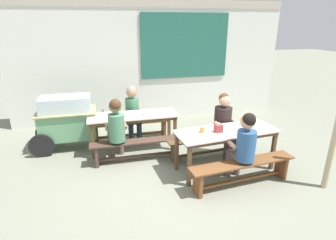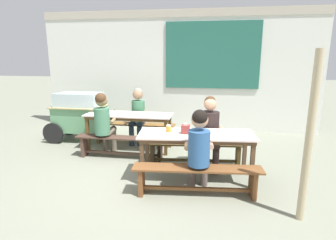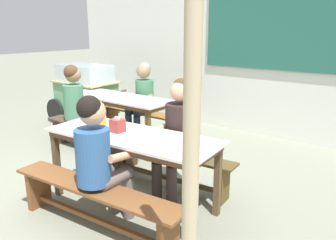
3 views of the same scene
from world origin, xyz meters
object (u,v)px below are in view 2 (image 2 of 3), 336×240
bench_near_back (195,151)px  tissue_box (186,129)px  bench_far_back (137,129)px  person_left_back_turned (104,120)px  person_near_front (199,146)px  soup_bowl (140,114)px  condiment_jar (169,128)px  person_center_facing (138,112)px  bench_far_front (121,144)px  dining_table_far (129,118)px  bench_near_front (197,176)px  dining_table_near (196,138)px  food_cart (79,113)px  person_right_near_table (210,128)px  wooden_support_post (309,140)px

bench_near_back → tissue_box: (-0.12, -0.57, 0.55)m
bench_far_back → person_left_back_turned: size_ratio=1.39×
person_near_front → soup_bowl: bearing=128.1°
person_near_front → condiment_jar: (-0.51, 0.50, 0.10)m
person_center_facing → soup_bowl: bearing=-69.9°
bench_far_front → person_left_back_turned: person_left_back_turned is taller
dining_table_far → bench_near_front: dining_table_far is taller
person_left_back_turned → person_near_front: person_left_back_turned is taller
person_left_back_turned → condiment_jar: (1.40, -0.75, 0.09)m
dining_table_near → condiment_jar: size_ratio=16.83×
soup_bowl → bench_far_front: bearing=-118.9°
food_cart → soup_bowl: bearing=-17.6°
bench_far_back → bench_near_front: size_ratio=0.96×
bench_near_front → person_center_facing: bearing=123.1°
food_cart → person_right_near_table: size_ratio=1.17×
dining_table_near → bench_near_back: (-0.05, 0.55, -0.40)m
bench_far_front → condiment_jar: size_ratio=16.02×
person_left_back_turned → condiment_jar: person_left_back_turned is taller
condiment_jar → bench_near_front: bearing=-49.0°
dining_table_near → bench_near_back: size_ratio=1.04×
person_center_facing → tissue_box: size_ratio=7.93×
person_near_front → condiment_jar: bearing=135.4°
bench_far_front → condiment_jar: condiment_jar is taller
person_center_facing → soup_bowl: (0.21, -0.56, 0.07)m
bench_far_back → person_near_front: 2.78m
dining_table_far → condiment_jar: (1.03, -1.22, 0.13)m
bench_far_back → bench_near_front: bearing=-56.8°
bench_near_back → person_right_near_table: 0.50m
bench_near_front → person_left_back_turned: (-1.90, 1.32, 0.43)m
food_cart → person_near_front: (2.88, -2.15, 0.07)m
person_left_back_turned → food_cart: bearing=137.1°
condiment_jar → dining_table_far: bearing=130.4°
food_cart → person_right_near_table: person_right_near_table is taller
bench_near_front → soup_bowl: soup_bowl is taller
bench_far_back → person_near_front: bearing=-55.8°
bench_near_front → food_cart: size_ratio=1.23×
bench_near_front → person_near_front: person_near_front is taller
bench_near_front → food_cart: 3.64m
dining_table_near → tissue_box: (-0.17, -0.02, 0.15)m
dining_table_far → wooden_support_post: wooden_support_post is taller
condiment_jar → soup_bowl: condiment_jar is taller
dining_table_far → person_right_near_table: bearing=-23.7°
person_left_back_turned → person_center_facing: person_left_back_turned is taller
dining_table_far → person_right_near_table: person_right_near_table is taller
person_right_near_table → person_near_front: bearing=-97.5°
bench_far_back → person_right_near_table: person_right_near_table is taller
person_left_back_turned → soup_bowl: 0.74m
condiment_jar → bench_far_back: bearing=120.3°
dining_table_near → soup_bowl: bearing=136.3°
bench_far_front → bench_near_back: bearing=-6.0°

